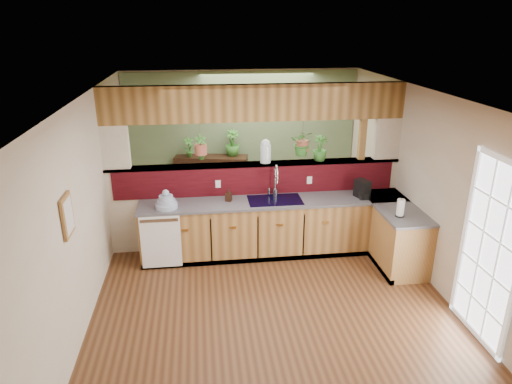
{
  "coord_description": "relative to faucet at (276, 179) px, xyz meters",
  "views": [
    {
      "loc": [
        -0.85,
        -5.42,
        3.48
      ],
      "look_at": [
        -0.08,
        0.7,
        1.15
      ],
      "focal_mm": 32.0,
      "sensor_mm": 36.0,
      "label": 1
    }
  ],
  "objects": [
    {
      "name": "framed_print",
      "position": [
        -2.55,
        -1.93,
        0.37
      ],
      "size": [
        0.04,
        0.35,
        0.45
      ],
      "color": "olive",
      "rests_on": "wall_left"
    },
    {
      "name": "sage_backwall",
      "position": [
        -0.28,
        2.35,
        0.12
      ],
      "size": [
        4.55,
        0.02,
        2.55
      ],
      "primitive_type": "cube",
      "color": "#5C724E",
      "rests_on": "ground"
    },
    {
      "name": "wall_left",
      "position": [
        -2.58,
        -1.13,
        0.12
      ],
      "size": [
        0.02,
        7.0,
        2.6
      ],
      "primitive_type": "cube",
      "color": "beige",
      "rests_on": "ground"
    },
    {
      "name": "wall_back",
      "position": [
        -0.28,
        2.37,
        0.12
      ],
      "size": [
        4.6,
        0.02,
        2.6
      ],
      "primitive_type": "cube",
      "color": "beige",
      "rests_on": "ground"
    },
    {
      "name": "paper_towel",
      "position": [
        1.61,
        -0.98,
        -0.16
      ],
      "size": [
        0.13,
        0.13,
        0.27
      ],
      "color": "black",
      "rests_on": "countertop"
    },
    {
      "name": "hanging_plant_b",
      "position": [
        0.46,
        0.22,
        0.68
      ],
      "size": [
        0.43,
        0.4,
        0.52
      ],
      "color": "brown",
      "rests_on": "header_beam"
    },
    {
      "name": "ceiling",
      "position": [
        -0.28,
        -1.13,
        1.42
      ],
      "size": [
        4.6,
        7.0,
        0.01
      ],
      "primitive_type": "cube",
      "color": "brown",
      "rests_on": "ground"
    },
    {
      "name": "pass_through_partition",
      "position": [
        -0.25,
        0.22,
        0.01
      ],
      "size": [
        4.6,
        0.21,
        2.6
      ],
      "color": "beige",
      "rests_on": "ground"
    },
    {
      "name": "pass_through_ledge",
      "position": [
        -0.28,
        0.22,
        0.19
      ],
      "size": [
        4.6,
        0.21,
        0.04
      ],
      "primitive_type": "cube",
      "color": "brown",
      "rests_on": "ground"
    },
    {
      "name": "shelf_plant_b",
      "position": [
        -0.5,
        2.12,
        0.05
      ],
      "size": [
        0.34,
        0.34,
        0.52
      ],
      "primitive_type": "imported",
      "rotation": [
        0.0,
        0.0,
        0.21
      ],
      "color": "#2E6724",
      "rests_on": "shelving_console"
    },
    {
      "name": "ledge_plant_right",
      "position": [
        0.74,
        0.22,
        0.41
      ],
      "size": [
        0.23,
        0.23,
        0.41
      ],
      "primitive_type": "imported",
      "rotation": [
        0.0,
        0.0,
        0.04
      ],
      "color": "#2E6724",
      "rests_on": "pass_through_ledge"
    },
    {
      "name": "shelving_console",
      "position": [
        -0.93,
        2.12,
        -0.68
      ],
      "size": [
        1.47,
        0.64,
        0.95
      ],
      "primitive_type": "cube",
      "rotation": [
        0.0,
        0.0,
        -0.19
      ],
      "color": "black",
      "rests_on": "ground"
    },
    {
      "name": "navy_sink",
      "position": [
        -0.03,
        -0.15,
        -0.36
      ],
      "size": [
        0.82,
        0.5,
        0.18
      ],
      "color": "black",
      "rests_on": "countertop"
    },
    {
      "name": "floor_plant",
      "position": [
        1.0,
        1.1,
        -0.85
      ],
      "size": [
        0.66,
        0.6,
        0.67
      ],
      "primitive_type": "imported",
      "rotation": [
        0.0,
        0.0,
        0.14
      ],
      "color": "#2E6724",
      "rests_on": "ground"
    },
    {
      "name": "soap_dispenser",
      "position": [
        -0.73,
        -0.09,
        -0.18
      ],
      "size": [
        0.12,
        0.12,
        0.19
      ],
      "primitive_type": "imported",
      "rotation": [
        0.0,
        0.0,
        -0.43
      ],
      "color": "#371F14",
      "rests_on": "countertop"
    },
    {
      "name": "glass_jar",
      "position": [
        -0.13,
        0.22,
        0.4
      ],
      "size": [
        0.17,
        0.17,
        0.37
      ],
      "color": "silver",
      "rests_on": "pass_through_ledge"
    },
    {
      "name": "wall_right",
      "position": [
        2.02,
        -1.13,
        0.12
      ],
      "size": [
        0.02,
        7.0,
        2.6
      ],
      "primitive_type": "cube",
      "color": "beige",
      "rests_on": "ground"
    },
    {
      "name": "dishwasher",
      "position": [
        -1.76,
        -0.46,
        -0.72
      ],
      "size": [
        0.58,
        0.03,
        0.82
      ],
      "color": "white",
      "rests_on": "ground"
    },
    {
      "name": "coffee_maker",
      "position": [
        1.33,
        -0.21,
        -0.15
      ],
      "size": [
        0.15,
        0.25,
        0.28
      ],
      "rotation": [
        0.0,
        0.0,
        0.35
      ],
      "color": "black",
      "rests_on": "countertop"
    },
    {
      "name": "header_beam",
      "position": [
        -0.28,
        0.22,
        1.14
      ],
      "size": [
        4.6,
        0.15,
        0.55
      ],
      "primitive_type": "cube",
      "color": "brown",
      "rests_on": "ground"
    },
    {
      "name": "ground",
      "position": [
        -0.28,
        -1.13,
        -1.18
      ],
      "size": [
        4.6,
        7.0,
        0.01
      ],
      "primitive_type": "cube",
      "color": "#4E2D18",
      "rests_on": "ground"
    },
    {
      "name": "dish_stack",
      "position": [
        -1.66,
        -0.26,
        -0.19
      ],
      "size": [
        0.33,
        0.33,
        0.28
      ],
      "color": "#97A5C4",
      "rests_on": "countertop"
    },
    {
      "name": "french_door",
      "position": [
        1.99,
        -2.43,
        -0.13
      ],
      "size": [
        0.06,
        1.02,
        2.16
      ],
      "primitive_type": "cube",
      "color": "white",
      "rests_on": "ground"
    },
    {
      "name": "hanging_plant_a",
      "position": [
        -1.12,
        0.22,
        0.62
      ],
      "size": [
        0.25,
        0.21,
        0.51
      ],
      "color": "brown",
      "rests_on": "header_beam"
    },
    {
      "name": "countertop",
      "position": [
        0.56,
        -0.26,
        -0.73
      ],
      "size": [
        4.14,
        1.52,
        0.9
      ],
      "color": "olive",
      "rests_on": "ground"
    },
    {
      "name": "shelf_plant_a",
      "position": [
        -1.35,
        2.12,
        -0.01
      ],
      "size": [
        0.23,
        0.17,
        0.39
      ],
      "primitive_type": "imported",
      "rotation": [
        0.0,
        0.0,
        0.17
      ],
      "color": "#2E6724",
      "rests_on": "shelving_console"
    },
    {
      "name": "faucet",
      "position": [
        0.0,
        0.0,
        0.0
      ],
      "size": [
        0.22,
        0.23,
        0.52
      ],
      "color": "#B7B7B2",
      "rests_on": "countertop"
    }
  ]
}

